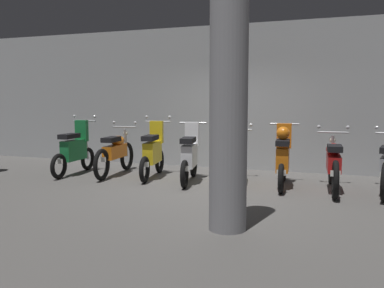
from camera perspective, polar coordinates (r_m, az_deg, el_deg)
The scene contains 10 objects.
ground_plane at distance 7.60m, azimuth 1.71°, elevation -6.18°, with size 80.00×80.00×0.00m, color #565451.
back_wall at distance 9.82m, azimuth 6.17°, elevation 6.46°, with size 16.00×0.30×3.37m, color #9EA0A3.
motorbike_slot_0 at distance 9.35m, azimuth -16.02°, elevation -0.83°, with size 0.59×1.68×1.29m.
motorbike_slot_1 at distance 9.04m, azimuth -10.61°, elevation -1.15°, with size 0.59×1.95×1.15m.
motorbike_slot_2 at distance 8.63m, azimuth -5.47°, elevation -1.18°, with size 0.58×1.67×1.29m.
motorbike_slot_3 at distance 8.10m, azimuth -0.33°, elevation -1.65°, with size 0.57×1.67×1.18m.
motorbike_slot_4 at distance 8.05m, azimuth 6.23°, elevation -1.96°, with size 0.60×1.94×1.15m.
motorbike_slot_5 at distance 7.83m, azimuth 12.56°, elevation -1.77°, with size 0.56×1.68×1.18m.
motorbike_slot_6 at distance 7.73m, azimuth 19.12°, elevation -2.60°, with size 0.59×1.95×1.15m.
support_pillar at distance 5.03m, azimuth 5.13°, elevation 6.87°, with size 0.47×0.47×3.37m, color gray.
Camera 1 is at (2.26, -7.08, 1.61)m, focal length 38.26 mm.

